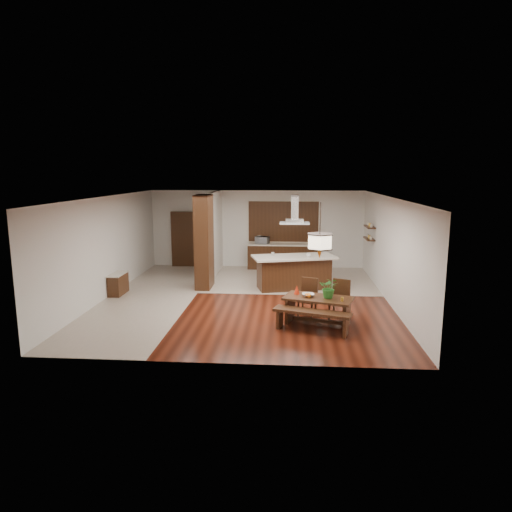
# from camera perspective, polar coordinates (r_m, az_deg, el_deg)

# --- Properties ---
(room_shell) EXTENTS (9.00, 9.04, 2.92)m
(room_shell) POSITION_cam_1_polar(r_m,az_deg,el_deg) (12.72, -1.35, 3.62)
(room_shell) COLOR #351209
(room_shell) RESTS_ON ground
(tile_hallway) EXTENTS (2.50, 9.00, 0.01)m
(tile_hallway) POSITION_cam_1_polar(r_m,az_deg,el_deg) (13.66, -12.91, -4.97)
(tile_hallway) COLOR #B8A999
(tile_hallway) RESTS_ON ground
(tile_kitchen) EXTENTS (5.50, 4.00, 0.01)m
(tile_kitchen) POSITION_cam_1_polar(r_m,az_deg,el_deg) (15.49, 4.19, -2.90)
(tile_kitchen) COLOR #B8A999
(tile_kitchen) RESTS_ON ground
(soffit_band) EXTENTS (8.00, 9.00, 0.02)m
(soffit_band) POSITION_cam_1_polar(r_m,az_deg,el_deg) (12.65, -1.37, 7.32)
(soffit_band) COLOR #3C1B0F
(soffit_band) RESTS_ON room_shell
(partition_pier) EXTENTS (0.45, 1.00, 2.90)m
(partition_pier) POSITION_cam_1_polar(r_m,az_deg,el_deg) (14.18, -6.51, 1.77)
(partition_pier) COLOR black
(partition_pier) RESTS_ON ground
(partition_stub) EXTENTS (0.18, 2.40, 2.90)m
(partition_stub) POSITION_cam_1_polar(r_m,az_deg,el_deg) (16.23, -5.15, 2.89)
(partition_stub) COLOR silver
(partition_stub) RESTS_ON ground
(hallway_console) EXTENTS (0.37, 0.88, 0.63)m
(hallway_console) POSITION_cam_1_polar(r_m,az_deg,el_deg) (14.11, -16.85, -3.37)
(hallway_console) COLOR black
(hallway_console) RESTS_ON ground
(hallway_doorway) EXTENTS (1.10, 0.20, 2.10)m
(hallway_doorway) POSITION_cam_1_polar(r_m,az_deg,el_deg) (17.60, -8.73, 2.09)
(hallway_doorway) COLOR black
(hallway_doorway) RESTS_ON ground
(rear_counter) EXTENTS (2.60, 0.62, 0.95)m
(rear_counter) POSITION_cam_1_polar(r_m,az_deg,el_deg) (17.06, 3.38, -0.03)
(rear_counter) COLOR black
(rear_counter) RESTS_ON ground
(kitchen_window) EXTENTS (2.60, 0.08, 1.50)m
(kitchen_window) POSITION_cam_1_polar(r_m,az_deg,el_deg) (17.13, 3.44, 4.32)
(kitchen_window) COLOR #A06D30
(kitchen_window) RESTS_ON room_shell
(shelf_lower) EXTENTS (0.26, 0.90, 0.04)m
(shelf_lower) POSITION_cam_1_polar(r_m,az_deg,el_deg) (15.56, 13.96, 2.11)
(shelf_lower) COLOR black
(shelf_lower) RESTS_ON room_shell
(shelf_upper) EXTENTS (0.26, 0.90, 0.04)m
(shelf_upper) POSITION_cam_1_polar(r_m,az_deg,el_deg) (15.50, 14.03, 3.57)
(shelf_upper) COLOR black
(shelf_upper) RESTS_ON room_shell
(dining_table) EXTENTS (1.75, 1.23, 0.66)m
(dining_table) POSITION_cam_1_polar(r_m,az_deg,el_deg) (10.97, 7.77, -6.01)
(dining_table) COLOR black
(dining_table) RESTS_ON ground
(dining_bench) EXTENTS (1.79, 0.91, 0.50)m
(dining_bench) POSITION_cam_1_polar(r_m,az_deg,el_deg) (10.51, 6.98, -8.10)
(dining_bench) COLOR black
(dining_bench) RESTS_ON ground
(dining_chair_left) EXTENTS (0.54, 0.54, 0.96)m
(dining_chair_left) POSITION_cam_1_polar(r_m,az_deg,el_deg) (11.52, 6.43, -5.22)
(dining_chair_left) COLOR black
(dining_chair_left) RESTS_ON ground
(dining_chair_right) EXTENTS (0.57, 0.57, 0.99)m
(dining_chair_right) POSITION_cam_1_polar(r_m,az_deg,el_deg) (11.34, 10.32, -5.49)
(dining_chair_right) COLOR black
(dining_chair_right) RESTS_ON ground
(pendant_lantern) EXTENTS (0.64, 0.64, 1.31)m
(pendant_lantern) POSITION_cam_1_polar(r_m,az_deg,el_deg) (10.61, 8.01, 3.14)
(pendant_lantern) COLOR #FFEAC3
(pendant_lantern) RESTS_ON room_shell
(foliage_plant) EXTENTS (0.52, 0.48, 0.49)m
(foliage_plant) POSITION_cam_1_polar(r_m,az_deg,el_deg) (10.84, 9.14, -3.95)
(foliage_plant) COLOR #2A6F25
(foliage_plant) RESTS_ON dining_table
(fruit_bowl) EXTENTS (0.33, 0.33, 0.07)m
(fruit_bowl) POSITION_cam_1_polar(r_m,az_deg,el_deg) (10.96, 6.53, -4.85)
(fruit_bowl) COLOR beige
(fruit_bowl) RESTS_ON dining_table
(napkin_cone) EXTENTS (0.16, 0.16, 0.22)m
(napkin_cone) POSITION_cam_1_polar(r_m,az_deg,el_deg) (11.12, 5.12, -4.21)
(napkin_cone) COLOR red
(napkin_cone) RESTS_ON dining_table
(gold_ornament) EXTENTS (0.08, 0.08, 0.10)m
(gold_ornament) POSITION_cam_1_polar(r_m,az_deg,el_deg) (10.67, 10.72, -5.32)
(gold_ornament) COLOR gold
(gold_ornament) RESTS_ON dining_table
(kitchen_island) EXTENTS (2.71, 1.72, 1.04)m
(kitchen_island) POSITION_cam_1_polar(r_m,az_deg,el_deg) (14.16, 4.75, -1.99)
(kitchen_island) COLOR black
(kitchen_island) RESTS_ON ground
(range_hood) EXTENTS (0.90, 0.55, 0.87)m
(range_hood) POSITION_cam_1_polar(r_m,az_deg,el_deg) (13.87, 4.87, 5.83)
(range_hood) COLOR silver
(range_hood) RESTS_ON room_shell
(island_cup) EXTENTS (0.15, 0.15, 0.10)m
(island_cup) POSITION_cam_1_polar(r_m,az_deg,el_deg) (13.95, 6.57, 0.11)
(island_cup) COLOR silver
(island_cup) RESTS_ON kitchen_island
(microwave) EXTENTS (0.55, 0.44, 0.27)m
(microwave) POSITION_cam_1_polar(r_m,az_deg,el_deg) (16.97, 0.77, 2.01)
(microwave) COLOR silver
(microwave) RESTS_ON rear_counter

